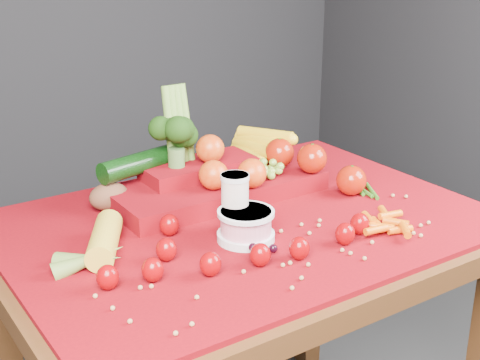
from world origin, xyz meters
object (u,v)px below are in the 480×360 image
table (245,262)px  milk_glass (235,202)px  produce_mound (223,172)px  yogurt_bowl (246,224)px

table → milk_glass: size_ratio=8.28×
table → produce_mound: size_ratio=1.88×
milk_glass → yogurt_bowl: bearing=-91.3°
yogurt_bowl → produce_mound: size_ratio=0.21×
milk_glass → yogurt_bowl: (-0.00, -0.04, -0.04)m
yogurt_bowl → produce_mound: produce_mound is taller
table → produce_mound: (0.04, 0.16, 0.16)m
yogurt_bowl → produce_mound: 0.27m
table → produce_mound: bearing=75.0°
table → milk_glass: bearing=-140.8°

